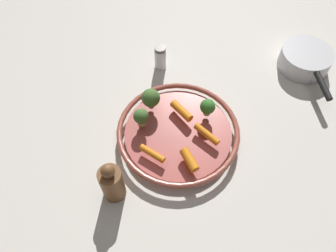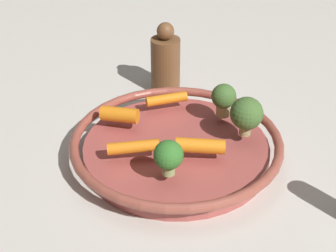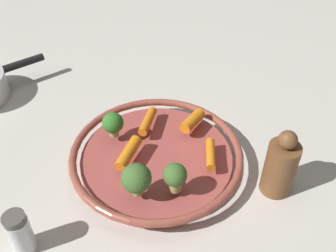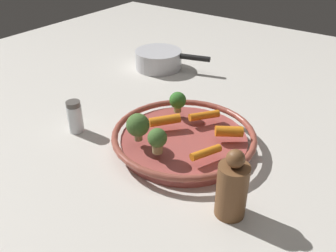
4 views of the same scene
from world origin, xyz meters
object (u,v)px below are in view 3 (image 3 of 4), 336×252
Objects in this scene: baby_carrot_left at (129,154)px; salt_shaker at (20,233)px; baby_carrot_center at (192,121)px; broccoli_floret_small at (136,179)px; baby_carrot_near_rim at (148,121)px; broccoli_floret_large at (113,123)px; pepper_mill at (280,166)px; serving_bowl at (157,157)px; baby_carrot_back at (211,154)px; broccoli_floret_mid at (176,176)px.

salt_shaker is (-0.08, 0.18, -0.01)m from baby_carrot_left.
broccoli_floret_small reaches higher than baby_carrot_center.
broccoli_floret_large reaches higher than baby_carrot_near_rim.
pepper_mill is at bearing -128.10° from broccoli_floret_large.
baby_carrot_left is 1.38× the size of broccoli_floret_large.
serving_bowl is 5.26× the size of broccoli_floret_small.
serving_bowl is 0.06m from baby_carrot_left.
baby_carrot_near_rim is at bearing -23.24° from broccoli_floret_small.
baby_carrot_center is 1.15× the size of broccoli_floret_large.
salt_shaker reaches higher than baby_carrot_back.
baby_carrot_near_rim is 0.09m from baby_carrot_left.
baby_carrot_back is at bearing 178.17° from baby_carrot_center.
broccoli_floret_small reaches higher than baby_carrot_back.
broccoli_floret_large is (0.11, 0.14, 0.02)m from baby_carrot_back.
salt_shaker is 0.59× the size of pepper_mill.
baby_carrot_back is 0.17m from broccoli_floret_large.
broccoli_floret_large is at bearing 43.46° from serving_bowl.
pepper_mill is (-0.11, -0.17, 0.03)m from serving_bowl.
broccoli_floret_mid reaches higher than baby_carrot_near_rim.
baby_carrot_left is 1.15× the size of broccoli_floret_small.
baby_carrot_center is 0.18m from broccoli_floret_small.
baby_carrot_back is 1.16× the size of baby_carrot_center.
baby_carrot_back is 0.51× the size of pepper_mill.
baby_carrot_back is at bearing -109.24° from baby_carrot_left.
baby_carrot_near_rim reaches higher than serving_bowl.
baby_carrot_center is (0.04, -0.08, 0.03)m from serving_bowl.
serving_bowl is 0.07m from baby_carrot_near_rim.
baby_carrot_center is 0.96× the size of broccoli_floret_small.
broccoli_floret_small is (-0.03, 0.13, 0.02)m from baby_carrot_back.
baby_carrot_left is 0.24m from pepper_mill.
broccoli_floret_small is at bearing 129.97° from baby_carrot_center.
baby_carrot_center is 0.83× the size of baby_carrot_left.
baby_carrot_near_rim is 0.55× the size of pepper_mill.
serving_bowl is at bearing 59.53° from baby_carrot_back.
serving_bowl is 4.70× the size of baby_carrot_back.
baby_carrot_near_rim is 0.16m from broccoli_floret_mid.
broccoli_floret_small is 0.77× the size of salt_shaker.
baby_carrot_near_rim is (0.11, 0.07, 0.00)m from baby_carrot_back.
baby_carrot_center reaches higher than baby_carrot_near_rim.
pepper_mill is (-0.15, -0.08, 0.00)m from baby_carrot_center.
salt_shaker is (-0.15, 0.23, -0.01)m from baby_carrot_near_rim.
broccoli_floret_large reaches higher than serving_bowl.
broccoli_floret_mid is 1.06× the size of broccoli_floret_large.
broccoli_floret_small is (-0.07, 0.01, 0.02)m from baby_carrot_left.
baby_carrot_back is 1.26× the size of broccoli_floret_mid.
baby_carrot_left is at bearing -5.77° from broccoli_floret_small.
pepper_mill reaches higher than baby_carrot_left.
baby_carrot_center is at bearing -1.83° from baby_carrot_back.
salt_shaker is 0.39m from pepper_mill.
baby_carrot_left is 0.52× the size of pepper_mill.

